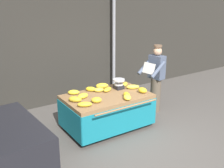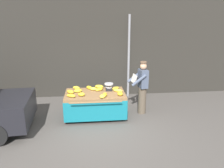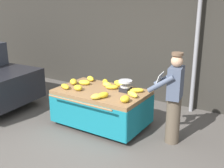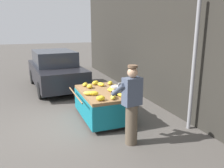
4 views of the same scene
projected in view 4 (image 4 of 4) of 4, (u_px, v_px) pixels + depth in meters
The scene contains 21 objects.
ground_plane at pixel (68, 125), 5.86m from camera, with size 60.00×60.00×0.00m, color #514C47.
back_wall at pixel (174, 41), 6.43m from camera, with size 16.00×0.24×4.13m, color #2D2B26.
street_pole at pixel (194, 66), 5.29m from camera, with size 0.09×0.09×3.14m, color gray.
banana_cart at pixel (103, 98), 6.14m from camera, with size 1.86×1.35×0.78m.
weighing_scale at pixel (116, 90), 5.73m from camera, with size 0.28×0.28×0.23m.
banana_bunch_0 at pixel (115, 86), 6.38m from camera, with size 0.12×0.24×0.10m, color gold.
banana_bunch_1 at pixel (101, 98), 5.30m from camera, with size 0.16×0.22×0.12m, color gold.
banana_bunch_2 at pixel (95, 83), 6.77m from camera, with size 0.15×0.27×0.12m, color gold.
banana_bunch_3 at pixel (113, 97), 5.44m from camera, with size 0.12×0.30×0.10m, color yellow.
banana_bunch_4 at pixel (112, 88), 6.22m from camera, with size 0.15×0.22×0.10m, color yellow.
banana_bunch_5 at pixel (101, 84), 6.60m from camera, with size 0.16×0.26×0.11m, color yellow.
banana_bunch_6 at pixel (110, 83), 6.76m from camera, with size 0.13×0.25×0.10m, color yellow.
banana_bunch_7 at pixel (90, 86), 6.36m from camera, with size 0.16×0.21×0.11m, color gold.
banana_bunch_8 at pixel (85, 84), 6.61m from camera, with size 0.13×0.29×0.10m, color gold.
banana_bunch_9 at pixel (94, 93), 5.71m from camera, with size 0.13×0.24×0.11m, color gold.
banana_bunch_10 at pixel (123, 95), 5.57m from camera, with size 0.11×0.29×0.09m, color yellow.
banana_bunch_11 at pixel (121, 89), 6.10m from camera, with size 0.17×0.29×0.12m, color yellow.
banana_bunch_12 at pixel (88, 93), 5.73m from camera, with size 0.15×0.23×0.10m, color yellow.
banana_bunch_13 at pixel (112, 90), 6.03m from camera, with size 0.14×0.28×0.09m, color gold.
vendor_person at pixel (131, 105), 4.74m from camera, with size 0.63×0.57×1.71m.
parked_car at pixel (55, 70), 9.24m from camera, with size 4.01×1.96×1.51m.
Camera 4 is at (5.47, -0.89, 2.46)m, focal length 36.57 mm.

